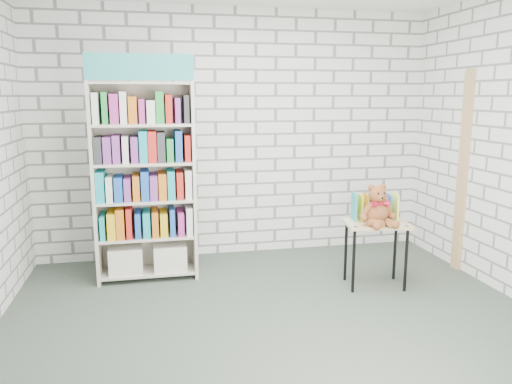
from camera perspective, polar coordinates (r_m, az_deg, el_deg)
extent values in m
plane|color=#3C473C|center=(4.20, 2.56, -15.02)|extent=(4.50, 4.50, 0.00)
cube|color=silver|center=(5.75, -2.30, 6.59)|extent=(4.50, 0.02, 2.80)
cube|color=silver|center=(1.95, 17.61, -2.51)|extent=(4.50, 0.02, 2.80)
cube|color=beige|center=(5.10, -17.93, 0.84)|extent=(0.03, 0.38, 1.98)
cube|color=beige|center=(5.09, -7.18, 1.27)|extent=(0.03, 0.38, 1.98)
cube|color=beige|center=(5.25, -12.55, 1.39)|extent=(0.99, 0.02, 1.98)
cube|color=teal|center=(4.83, -13.14, 13.76)|extent=(0.99, 0.02, 0.24)
cube|color=beige|center=(5.31, -12.15, -8.80)|extent=(0.92, 0.36, 0.03)
cube|color=beige|center=(5.19, -12.31, -4.92)|extent=(0.92, 0.36, 0.03)
cube|color=beige|center=(5.11, -12.48, -0.88)|extent=(0.92, 0.36, 0.03)
cube|color=beige|center=(5.04, -12.66, 3.27)|extent=(0.92, 0.36, 0.03)
cube|color=beige|center=(5.01, -12.84, 7.50)|extent=(0.92, 0.36, 0.03)
cube|color=beige|center=(5.00, -13.03, 12.02)|extent=(0.92, 0.36, 0.03)
cube|color=silver|center=(5.27, -14.62, -7.39)|extent=(0.33, 0.32, 0.26)
cube|color=silver|center=(5.26, -9.80, -7.21)|extent=(0.33, 0.32, 0.26)
cube|color=white|center=(5.15, -12.38, -3.39)|extent=(0.92, 0.32, 0.26)
cube|color=purple|center=(5.07, -12.55, 0.70)|extent=(0.92, 0.32, 0.26)
cube|color=#333338|center=(5.02, -12.73, 4.90)|extent=(0.92, 0.32, 0.26)
cube|color=red|center=(4.99, -12.91, 9.16)|extent=(0.92, 0.32, 0.26)
cube|color=tan|center=(4.94, 13.61, -3.55)|extent=(0.65, 0.50, 0.03)
cylinder|color=black|center=(4.82, 11.10, -7.79)|extent=(0.03, 0.03, 0.61)
cylinder|color=black|center=(5.11, 10.22, -6.65)|extent=(0.03, 0.03, 0.61)
cylinder|color=black|center=(4.96, 16.77, -7.49)|extent=(0.03, 0.03, 0.61)
cylinder|color=black|center=(5.25, 15.59, -6.42)|extent=(0.03, 0.03, 0.61)
cylinder|color=black|center=(4.73, 11.32, -3.96)|extent=(0.04, 0.04, 0.01)
cylinder|color=black|center=(4.88, 16.85, -3.78)|extent=(0.04, 0.04, 0.01)
cube|color=teal|center=(4.95, 11.13, -1.80)|extent=(0.04, 0.18, 0.25)
cube|color=yellow|center=(4.96, 11.78, -1.79)|extent=(0.04, 0.18, 0.25)
cube|color=gold|center=(4.98, 12.41, -1.78)|extent=(0.04, 0.18, 0.25)
cube|color=black|center=(4.99, 13.05, -1.76)|extent=(0.04, 0.18, 0.25)
cube|color=white|center=(5.01, 13.68, -1.75)|extent=(0.04, 0.18, 0.25)
cube|color=orange|center=(5.02, 14.31, -1.74)|extent=(0.04, 0.18, 0.25)
cube|color=blue|center=(5.04, 14.93, -1.73)|extent=(0.04, 0.18, 0.25)
cube|color=#E4FA53|center=(5.06, 15.55, -1.71)|extent=(0.04, 0.18, 0.25)
ellipsoid|color=brown|center=(4.83, 13.59, -2.29)|extent=(0.23, 0.20, 0.23)
sphere|color=brown|center=(4.79, 13.71, -0.27)|extent=(0.16, 0.16, 0.16)
sphere|color=brown|center=(4.77, 13.02, 0.51)|extent=(0.06, 0.06, 0.06)
sphere|color=brown|center=(4.83, 14.28, 0.57)|extent=(0.06, 0.06, 0.06)
sphere|color=brown|center=(4.74, 14.08, -0.68)|extent=(0.07, 0.07, 0.07)
sphere|color=black|center=(4.72, 13.81, -0.18)|extent=(0.02, 0.02, 0.02)
sphere|color=black|center=(4.75, 14.41, -0.14)|extent=(0.02, 0.02, 0.02)
sphere|color=black|center=(4.72, 14.26, -0.68)|extent=(0.02, 0.02, 0.02)
cylinder|color=brown|center=(4.75, 12.51, -2.06)|extent=(0.11, 0.09, 0.16)
cylinder|color=brown|center=(4.86, 14.92, -1.88)|extent=(0.12, 0.10, 0.16)
sphere|color=brown|center=(4.74, 12.22, -2.91)|extent=(0.07, 0.07, 0.07)
sphere|color=brown|center=(4.88, 15.31, -2.65)|extent=(0.07, 0.07, 0.07)
cylinder|color=brown|center=(4.72, 13.51, -3.50)|extent=(0.13, 0.19, 0.09)
cylinder|color=brown|center=(4.79, 14.90, -3.37)|extent=(0.11, 0.18, 0.09)
sphere|color=brown|center=(4.65, 13.67, -3.81)|extent=(0.08, 0.08, 0.08)
sphere|color=brown|center=(4.74, 15.65, -3.63)|extent=(0.08, 0.08, 0.08)
cone|color=#B00B23|center=(4.74, 13.63, -1.34)|extent=(0.07, 0.07, 0.06)
cone|color=#B00B23|center=(4.77, 14.43, -1.29)|extent=(0.07, 0.07, 0.06)
sphere|color=#B00B23|center=(4.75, 14.05, -1.32)|extent=(0.04, 0.04, 0.04)
cube|color=tan|center=(5.64, 22.56, 2.10)|extent=(0.05, 0.12, 2.10)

